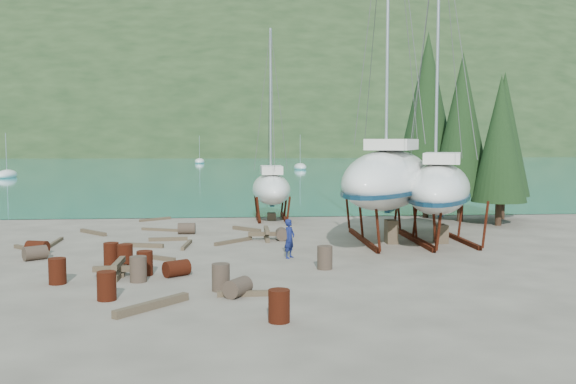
{
  "coord_description": "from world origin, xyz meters",
  "views": [
    {
      "loc": [
        -0.98,
        -25.0,
        4.85
      ],
      "look_at": [
        1.41,
        3.0,
        2.57
      ],
      "focal_mm": 40.0,
      "sensor_mm": 36.0,
      "label": 1
    }
  ],
  "objects": [
    {
      "name": "timber_pile_aft",
      "position": [
        0.61,
        5.81,
        0.3
      ],
      "size": [
        1.8,
        1.8,
        0.6
      ],
      "color": "brown",
      "rests_on": "ground"
    },
    {
      "name": "moored_boat_left",
      "position": [
        -30.0,
        60.0,
        0.39
      ],
      "size": [
        2.0,
        5.0,
        6.05
      ],
      "color": "white",
      "rests_on": "ground"
    },
    {
      "name": "drum_5",
      "position": [
        -1.41,
        -4.55,
        0.44
      ],
      "size": [
        0.58,
        0.58,
        0.88
      ],
      "primitive_type": "cylinder",
      "color": "#2D2823",
      "rests_on": "ground"
    },
    {
      "name": "timber_16",
      "position": [
        -3.34,
        -6.64,
        0.11
      ],
      "size": [
        1.96,
        2.17,
        0.23
      ],
      "primitive_type": "cube",
      "rotation": [
        0.0,
        0.0,
        2.41
      ],
      "color": "brown",
      "rests_on": "ground"
    },
    {
      "name": "drum_15",
      "position": [
        -9.01,
        1.42,
        0.29
      ],
      "size": [
        1.05,
        0.98,
        0.58
      ],
      "primitive_type": "cylinder",
      "rotation": [
        1.57,
        0.0,
        2.19
      ],
      "color": "#2D2823",
      "rests_on": "ground"
    },
    {
      "name": "large_sailboat_near",
      "position": [
        6.4,
        4.94,
        3.04
      ],
      "size": [
        8.12,
        12.37,
        18.89
      ],
      "rotation": [
        0.0,
        0.0,
        -0.42
      ],
      "color": "white",
      "rests_on": "ground"
    },
    {
      "name": "timber_0",
      "position": [
        -4.8,
        9.38,
        0.07
      ],
      "size": [
        2.29,
        1.04,
        0.14
      ],
      "primitive_type": "cube",
      "rotation": [
        0.0,
        0.0,
        1.19
      ],
      "color": "brown",
      "rests_on": "ground"
    },
    {
      "name": "timber_10",
      "position": [
        -1.0,
        5.09,
        0.08
      ],
      "size": [
        1.81,
        1.83,
        0.16
      ],
      "primitive_type": "cube",
      "rotation": [
        0.0,
        0.0,
        2.36
      ],
      "color": "brown",
      "rests_on": "ground"
    },
    {
      "name": "drum_1",
      "position": [
        -0.87,
        -5.37,
        0.29
      ],
      "size": [
        0.97,
        1.05,
        0.58
      ],
      "primitive_type": "cylinder",
      "rotation": [
        1.57,
        0.0,
        2.57
      ],
      "color": "#2D2823",
      "rests_on": "ground"
    },
    {
      "name": "drum_17",
      "position": [
        2.43,
        -1.39,
        0.44
      ],
      "size": [
        0.58,
        0.58,
        0.88
      ],
      "primitive_type": "cylinder",
      "color": "#2D2823",
      "rests_on": "ground"
    },
    {
      "name": "timber_17",
      "position": [
        -9.82,
        3.55,
        0.08
      ],
      "size": [
        2.08,
        2.04,
        0.16
      ],
      "primitive_type": "cube",
      "rotation": [
        0.0,
        0.0,
        0.8
      ],
      "color": "brown",
      "rests_on": "ground"
    },
    {
      "name": "drum_3",
      "position": [
        -4.84,
        -5.48,
        0.44
      ],
      "size": [
        0.58,
        0.58,
        0.88
      ],
      "primitive_type": "cylinder",
      "color": "#4F1A0D",
      "rests_on": "ground"
    },
    {
      "name": "timber_3",
      "position": [
        -5.06,
        -1.03,
        0.07
      ],
      "size": [
        0.41,
        2.54,
        0.15
      ],
      "primitive_type": "cube",
      "rotation": [
        0.0,
        0.0,
        0.11
      ],
      "color": "brown",
      "rests_on": "ground"
    },
    {
      "name": "drum_2",
      "position": [
        -9.33,
        2.8,
        0.29
      ],
      "size": [
        1.01,
        0.81,
        0.58
      ],
      "primitive_type": "cylinder",
      "rotation": [
        1.57,
        0.0,
        1.27
      ],
      "color": "#4F1A0D",
      "rests_on": "ground"
    },
    {
      "name": "drum_11",
      "position": [
        1.34,
        5.79,
        0.29
      ],
      "size": [
        0.59,
        0.89,
        0.58
      ],
      "primitive_type": "cylinder",
      "rotation": [
        1.57,
        0.0,
        3.13
      ],
      "color": "#2D2823",
      "rests_on": "ground"
    },
    {
      "name": "cypress_far_right",
      "position": [
        15.5,
        13.0,
        5.21
      ],
      "size": [
        3.24,
        3.24,
        9.0
      ],
      "color": "black",
      "rests_on": "ground"
    },
    {
      "name": "timber_11",
      "position": [
        -3.13,
        4.24,
        0.08
      ],
      "size": [
        0.36,
        2.3,
        0.15
      ],
      "primitive_type": "cube",
      "rotation": [
        0.0,
        0.0,
        3.05
      ],
      "color": "brown",
      "rests_on": "ground"
    },
    {
      "name": "timber_6",
      "position": [
        -0.3,
        9.07,
        0.1
      ],
      "size": [
        1.52,
        1.6,
        0.19
      ],
      "primitive_type": "cube",
      "rotation": [
        0.0,
        0.0,
        0.75
      ],
      "color": "brown",
      "rests_on": "ground"
    },
    {
      "name": "drum_8",
      "position": [
        -5.73,
        0.08,
        0.44
      ],
      "size": [
        0.58,
        0.58,
        0.88
      ],
      "primitive_type": "cylinder",
      "color": "#4F1A0D",
      "rests_on": "ground"
    },
    {
      "name": "cypress_back_left",
      "position": [
        11.0,
        14.0,
        6.66
      ],
      "size": [
        4.14,
        4.14,
        11.5
      ],
      "color": "black",
      "rests_on": "ground"
    },
    {
      "name": "moored_boat_far",
      "position": [
        -8.0,
        110.0,
        0.39
      ],
      "size": [
        2.0,
        5.0,
        6.05
      ],
      "color": "white",
      "rests_on": "ground"
    },
    {
      "name": "far_house_right",
      "position": [
        30.0,
        190.0,
        2.92
      ],
      "size": [
        6.6,
        5.6,
        5.6
      ],
      "color": "beige",
      "rests_on": "ground"
    },
    {
      "name": "far_hill",
      "position": [
        0.0,
        320.0,
        0.0
      ],
      "size": [
        800.0,
        360.0,
        110.0
      ],
      "primitive_type": "ellipsoid",
      "color": "#1E3118",
      "rests_on": "ground"
    },
    {
      "name": "drum_13",
      "position": [
        -4.18,
        -1.92,
        0.44
      ],
      "size": [
        0.58,
        0.58,
        0.88
      ],
      "primitive_type": "cylinder",
      "color": "#4F1A0D",
      "rests_on": "ground"
    },
    {
      "name": "bay_water",
      "position": [
        0.0,
        315.0,
        0.01
      ],
      "size": [
        700.0,
        700.0,
        0.0
      ],
      "primitive_type": "plane",
      "color": "teal",
      "rests_on": "ground"
    },
    {
      "name": "timber_8",
      "position": [
        -5.07,
        4.18,
        0.09
      ],
      "size": [
        1.89,
        0.7,
        0.19
      ],
      "primitive_type": "cube",
      "rotation": [
        0.0,
        0.0,
        1.3
      ],
      "color": "brown",
      "rests_on": "ground"
    },
    {
      "name": "drum_9",
      "position": [
        -3.41,
        8.2,
        0.29
      ],
      "size": [
        0.89,
        0.6,
        0.58
      ],
      "primitive_type": "cylinder",
      "rotation": [
        1.57,
        0.0,
        1.55
      ],
      "color": "#2D2823",
      "rests_on": "ground"
    },
    {
      "name": "worker",
      "position": [
        1.3,
        0.99,
        0.8
      ],
      "size": [
        0.64,
        0.7,
        1.61
      ],
      "primitive_type": "imported",
      "rotation": [
        0.0,
        0.0,
        0.99
      ],
      "color": "#121B4F",
      "rests_on": "ground"
    },
    {
      "name": "small_sailboat_shore",
      "position": [
        1.32,
        13.98,
        1.91
      ],
      "size": [
        2.29,
        7.26,
        11.6
      ],
      "rotation": [
        0.0,
        0.0,
        0.0
      ],
      "color": "white",
      "rests_on": "ground"
    },
    {
      "name": "drum_0",
      "position": [
        -6.92,
        -3.1,
        0.44
      ],
      "size": [
        0.58,
        0.58,
        0.88
      ],
      "primitive_type": "cylinder",
      "color": "#4F1A0D",
      "rests_on": "ground"
    },
    {
      "name": "cypress_near_right",
      "position": [
        12.5,
        12.0,
        5.79
      ],
      "size": [
        3.6,
        3.6,
        10.0
      ],
      "color": "black",
      "rests_on": "ground"
    },
    {
      "name": "timber_2",
      "position": [
        -8.23,
        8.56,
        0.09
      ],
      "size": [
        1.7,
        1.87,
        0.19
      ],
      "primitive_type": "cube",
      "rotation": [
        0.0,
        0.0,
        0.73
      ],
      "color": "brown",
      "rests_on": "ground"
    },
    {
      "name": "drum_14",
      "position": [
        -5.13,
        -0.33,
        0.44
      ],
      "size": [
        0.58,
        0.58,
        0.88
      ],
      "primitive_type": "cylinder",
      "color": "#4F1A0D",
      "rests_on": "ground"
    },
    {
      "name": "drum_16",
      "position": [
        -4.25,
        -3.0,
        0.44
      ],
      "size": [
        0.58,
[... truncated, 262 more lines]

